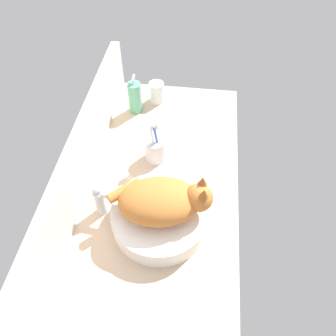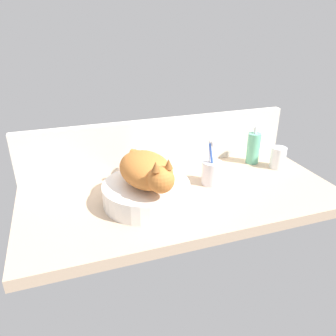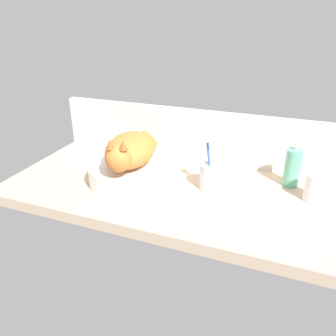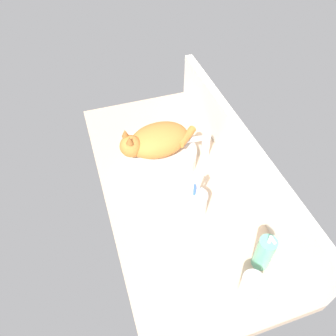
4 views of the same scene
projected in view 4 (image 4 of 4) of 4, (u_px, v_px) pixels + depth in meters
The scene contains 8 objects.
ground_plane at pixel (176, 188), 133.50cm from camera, with size 118.91×57.09×4.00cm, color tan.
backsplash_panel at pixel (240, 152), 129.77cm from camera, with size 118.91×3.60×21.22cm, color silver.
sink_basin at pixel (159, 156), 137.90cm from camera, with size 31.13×31.13×7.45cm, color white.
cat at pixel (156, 140), 130.43cm from camera, with size 20.47×32.34×14.00cm.
faucet at pixel (203, 143), 137.86cm from camera, with size 3.99×11.86×13.60cm.
soap_dispenser at pixel (264, 253), 104.11cm from camera, with size 5.71×5.71×17.21cm.
toothbrush_cup at pixel (196, 202), 120.04cm from camera, with size 7.87×7.87×18.71cm.
water_glass at pixel (251, 287), 99.80cm from camera, with size 6.60×6.60×9.31cm.
Camera 4 is at (78.73, -28.98, 102.22)cm, focal length 35.00 mm.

